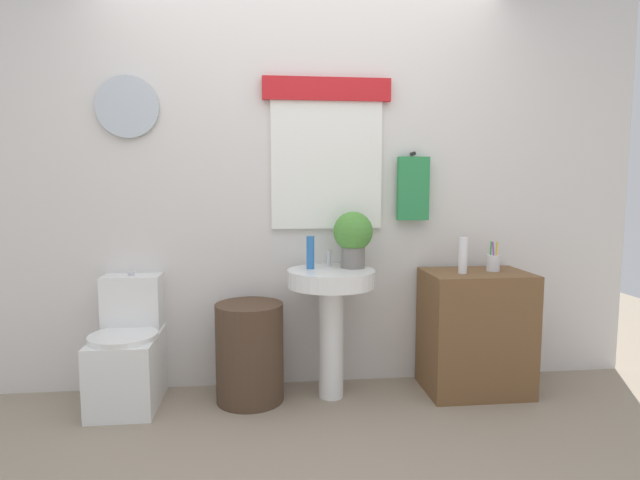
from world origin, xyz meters
TOP-DOWN VIEW (x-y plane):
  - ground_plane at (0.00, 0.00)m, footprint 8.00×8.00m
  - back_wall at (0.00, 1.15)m, footprint 4.40×0.18m
  - toilet at (-1.04, 0.88)m, footprint 0.38×0.51m
  - laundry_hamper at (-0.34, 0.85)m, footprint 0.40×0.40m
  - pedestal_sink at (0.15, 0.85)m, footprint 0.52×0.52m
  - faucet at (0.15, 0.97)m, footprint 0.03×0.03m
  - wooden_cabinet at (1.06, 0.85)m, footprint 0.62×0.44m
  - soap_bottle at (0.03, 0.90)m, footprint 0.05×0.05m
  - potted_plant at (0.29, 0.91)m, footprint 0.24×0.24m
  - lotion_bottle at (0.95, 0.81)m, footprint 0.05×0.05m
  - toothbrush_cup at (1.17, 0.87)m, footprint 0.08×0.08m

SIDE VIEW (x-z plane):
  - ground_plane at x=0.00m, z-range 0.00..0.00m
  - toilet at x=-1.04m, z-range -0.09..0.67m
  - laundry_hamper at x=-0.34m, z-range 0.00..0.59m
  - wooden_cabinet at x=1.06m, z-range 0.00..0.75m
  - pedestal_sink at x=0.15m, z-range 0.20..0.98m
  - toothbrush_cup at x=1.17m, z-range 0.71..0.90m
  - faucet at x=0.15m, z-range 0.78..0.88m
  - lotion_bottle at x=0.95m, z-range 0.75..0.97m
  - soap_bottle at x=0.03m, z-range 0.78..0.98m
  - potted_plant at x=0.29m, z-range 0.81..1.15m
  - back_wall at x=0.00m, z-range 0.01..2.61m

